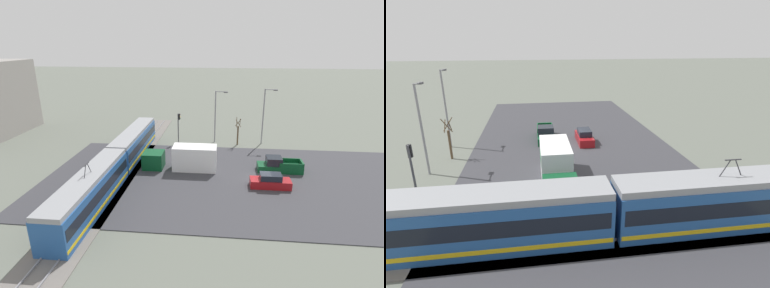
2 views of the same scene
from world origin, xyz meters
The scene contains 11 objects.
ground_plane centered at (0.00, 0.00, 0.00)m, with size 320.00×320.00×0.00m, color #60665B.
road_surface centered at (0.00, 0.00, 0.04)m, with size 22.53×51.16×0.08m.
rail_bed centered at (0.00, 17.21, 0.05)m, with size 54.17×4.40×0.22m.
light_rail_tram centered at (-0.25, 17.21, 1.80)m, with size 30.22×2.79×4.67m.
box_truck centered at (2.58, 9.29, 1.50)m, with size 2.61×9.34×3.07m.
pickup_truck centered at (2.99, -2.58, 0.78)m, with size 2.03×5.50×1.87m.
sedan_car_0 centered at (-1.57, -0.89, 0.74)m, with size 1.72×4.47×1.59m.
traffic_light_pole centered at (13.13, 11.54, 3.14)m, with size 0.28×0.47×4.80m.
street_tree centered at (13.00, 2.13, 2.00)m, with size 1.05×0.87×4.40m.
street_lamp_near_crossing centered at (13.99, -1.91, 5.03)m, with size 0.36×1.95×8.79m.
street_lamp_mid_block centered at (14.13, 5.59, 4.79)m, with size 0.36×1.95×8.33m.
Camera 2 is at (4.23, 32.85, 11.79)m, focal length 28.00 mm.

